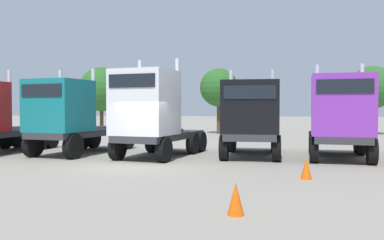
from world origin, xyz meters
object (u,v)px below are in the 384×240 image
(semi_truck_white, at_px, (151,113))
(traffic_cone_mid, at_px, (306,168))
(semi_truck_teal, at_px, (69,116))
(semi_truck_purple, at_px, (341,116))
(traffic_cone_near, at_px, (236,199))
(semi_truck_black, at_px, (251,118))

(semi_truck_white, xyz_separation_m, traffic_cone_mid, (6.31, -4.30, -1.67))
(traffic_cone_mid, bearing_deg, semi_truck_white, 145.68)
(semi_truck_teal, bearing_deg, semi_truck_white, 92.61)
(semi_truck_teal, relative_size, semi_truck_purple, 1.07)
(semi_truck_white, xyz_separation_m, traffic_cone_near, (4.46, -9.10, -1.67))
(semi_truck_white, relative_size, semi_truck_purple, 1.01)
(semi_truck_white, bearing_deg, traffic_cone_near, 36.41)
(traffic_cone_near, bearing_deg, semi_truck_black, 90.56)
(semi_truck_black, bearing_deg, traffic_cone_mid, 19.68)
(semi_truck_white, bearing_deg, semi_truck_black, 113.95)
(semi_truck_black, height_order, semi_truck_purple, semi_truck_purple)
(semi_truck_teal, bearing_deg, semi_truck_purple, 101.27)
(semi_truck_white, bearing_deg, traffic_cone_mid, 65.98)
(traffic_cone_near, bearing_deg, semi_truck_purple, 69.57)
(semi_truck_white, height_order, traffic_cone_near, semi_truck_white)
(semi_truck_white, xyz_separation_m, semi_truck_black, (4.36, 1.06, -0.22))
(semi_truck_purple, bearing_deg, semi_truck_teal, -83.72)
(traffic_cone_near, height_order, traffic_cone_mid, traffic_cone_near)
(semi_truck_teal, height_order, traffic_cone_near, semi_truck_teal)
(semi_truck_white, height_order, traffic_cone_mid, semi_truck_white)
(semi_truck_purple, height_order, traffic_cone_near, semi_truck_purple)
(semi_truck_teal, relative_size, semi_truck_white, 1.06)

